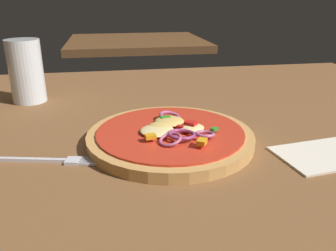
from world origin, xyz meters
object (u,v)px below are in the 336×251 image
at_px(fork, 47,160).
at_px(napkin, 332,154).
at_px(beer_glass, 27,76).
at_px(pizza, 170,136).

height_order(fork, napkin, fork).
bearing_deg(beer_glass, pizza, -45.79).
height_order(pizza, napkin, pizza).
xyz_separation_m(fork, beer_glass, (-0.08, 0.30, 0.05)).
relative_size(pizza, fork, 1.51).
xyz_separation_m(fork, napkin, (0.40, -0.05, -0.00)).
xyz_separation_m(beer_glass, napkin, (0.47, -0.34, -0.05)).
relative_size(pizza, napkin, 1.51).
bearing_deg(fork, beer_glass, 104.54).
height_order(pizza, beer_glass, beer_glass).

